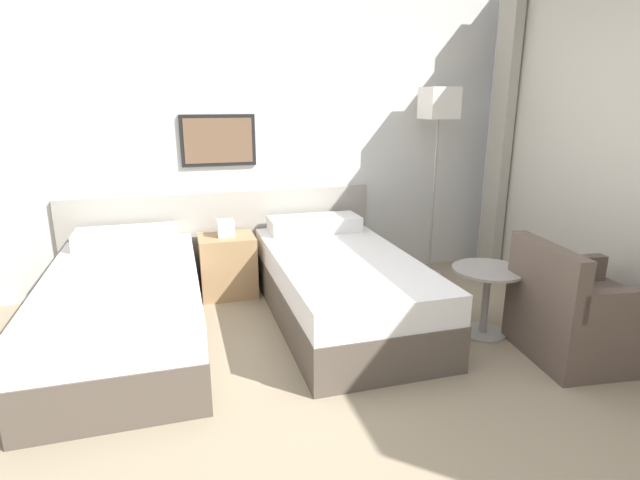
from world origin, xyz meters
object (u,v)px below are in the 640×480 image
(bed_near_door, at_px, (125,308))
(armchair, at_px, (582,318))
(floor_lamp, at_px, (438,114))
(side_table, at_px, (487,288))
(nightstand, at_px, (228,264))
(bed_near_window, at_px, (340,285))

(bed_near_door, xyz_separation_m, armchair, (2.93, -1.01, -0.01))
(bed_near_door, distance_m, floor_lamp, 3.10)
(floor_lamp, distance_m, armchair, 2.15)
(side_table, bearing_deg, floor_lamp, 79.41)
(nightstand, distance_m, floor_lamp, 2.32)
(bed_near_window, distance_m, armchair, 1.69)
(bed_near_window, relative_size, floor_lamp, 1.13)
(nightstand, relative_size, side_table, 1.34)
(bed_near_window, bearing_deg, bed_near_door, 180.00)
(bed_near_window, height_order, armchair, armchair)
(bed_near_door, distance_m, armchair, 3.10)
(bed_near_door, relative_size, bed_near_window, 1.00)
(floor_lamp, relative_size, side_table, 3.51)
(nightstand, bearing_deg, bed_near_window, -43.54)
(side_table, distance_m, armchair, 0.63)
(floor_lamp, distance_m, side_table, 1.75)
(nightstand, distance_m, armchair, 2.77)
(side_table, bearing_deg, armchair, -46.79)
(side_table, xyz_separation_m, armchair, (0.43, -0.46, -0.09))
(armchair, bearing_deg, bed_near_door, 77.62)
(bed_near_window, height_order, side_table, bed_near_window)
(bed_near_door, xyz_separation_m, side_table, (2.50, -0.56, 0.09))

